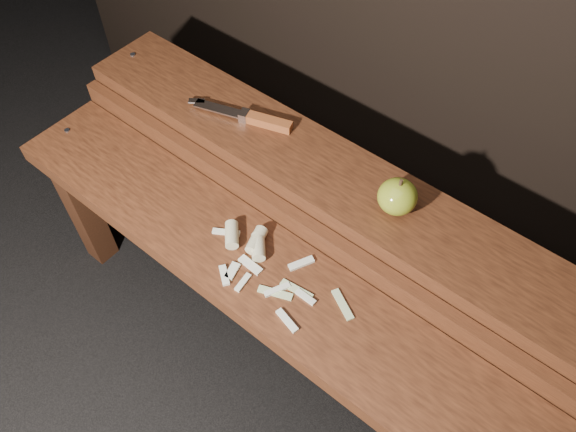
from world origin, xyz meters
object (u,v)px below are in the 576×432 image
Objects in this scene: apple at (397,197)px; knife at (256,119)px; bench_rear_tier at (320,195)px; bench_front_tier at (250,283)px.

knife is at bearing 178.20° from apple.
bench_rear_tier is 5.16× the size of knife.
bench_rear_tier is 15.33× the size of apple.
knife reaches higher than bench_rear_tier.
apple reaches higher than knife.
bench_front_tier is 0.34m from knife.
knife is at bearing 175.25° from bench_rear_tier.
knife is at bearing 127.34° from bench_front_tier.
apple is 0.35m from knife.
bench_rear_tier is 0.20m from apple.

